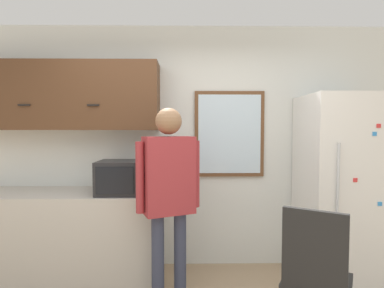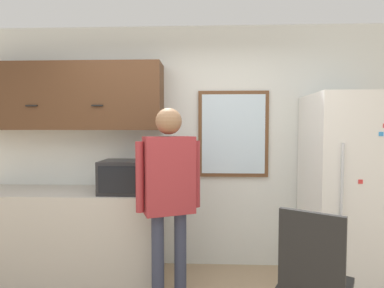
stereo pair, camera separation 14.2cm
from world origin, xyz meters
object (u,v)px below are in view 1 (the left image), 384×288
object	(u,v)px
person	(169,185)
chair	(316,273)
refrigerator	(339,188)
microwave	(124,177)

from	to	relation	value
person	chair	world-z (taller)	person
chair	refrigerator	bearing A→B (deg)	-92.49
person	refrigerator	size ratio (longest dim) A/B	0.92
microwave	refrigerator	bearing A→B (deg)	1.05
refrigerator	chair	world-z (taller)	refrigerator
person	refrigerator	bearing A→B (deg)	-8.38
microwave	person	size ratio (longest dim) A/B	0.29
microwave	person	world-z (taller)	person
person	chair	xyz separation A→B (m)	(1.05, -0.59, -0.51)
person	refrigerator	world-z (taller)	refrigerator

